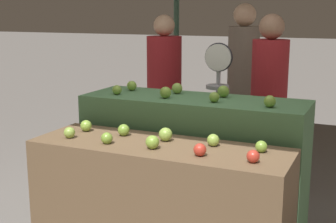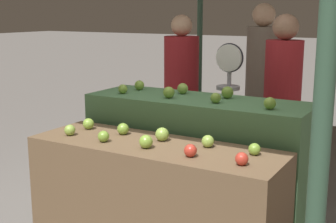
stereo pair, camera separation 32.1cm
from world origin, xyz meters
name	(u,v)px [view 1 (the left image)]	position (x,y,z in m)	size (l,w,h in m)	color
display_counter_front	(159,211)	(0.00, 0.00, 0.45)	(1.66, 0.55, 0.89)	brown
display_counter_back	(193,169)	(0.00, 0.60, 0.55)	(1.66, 0.55, 1.10)	#4C7A4C
apple_front_0	(69,133)	(-0.61, -0.10, 0.93)	(0.07, 0.07, 0.07)	#8EB247
apple_front_1	(107,138)	(-0.31, -0.12, 0.93)	(0.07, 0.07, 0.07)	#7AA338
apple_front_2	(153,142)	(0.00, -0.10, 0.94)	(0.08, 0.08, 0.08)	#84AD3D
apple_front_3	(200,150)	(0.32, -0.12, 0.93)	(0.08, 0.08, 0.08)	red
apple_front_4	(253,156)	(0.63, -0.11, 0.93)	(0.07, 0.07, 0.07)	red
apple_front_5	(86,126)	(-0.61, 0.10, 0.93)	(0.08, 0.08, 0.08)	#84AD3D
apple_front_6	(124,130)	(-0.31, 0.10, 0.93)	(0.08, 0.08, 0.08)	#7AA338
apple_front_7	(166,134)	(0.00, 0.10, 0.94)	(0.09, 0.09, 0.09)	#8EB247
apple_front_8	(213,140)	(0.32, 0.11, 0.93)	(0.08, 0.08, 0.08)	#8EB247
apple_front_9	(261,147)	(0.62, 0.10, 0.93)	(0.07, 0.07, 0.07)	#7AA338
apple_back_0	(117,90)	(-0.59, 0.49, 1.13)	(0.07, 0.07, 0.07)	#84AD3D
apple_back_1	(166,92)	(-0.18, 0.50, 1.14)	(0.09, 0.09, 0.09)	#84AD3D
apple_back_2	(214,97)	(0.19, 0.50, 1.13)	(0.07, 0.07, 0.07)	#84AD3D
apple_back_3	(270,101)	(0.58, 0.48, 1.14)	(0.08, 0.08, 0.08)	#84AD3D
apple_back_4	(132,86)	(-0.57, 0.70, 1.13)	(0.08, 0.08, 0.08)	#84AD3D
apple_back_5	(177,88)	(-0.18, 0.72, 1.14)	(0.08, 0.08, 0.08)	#8EB247
apple_back_6	(223,91)	(0.19, 0.71, 1.14)	(0.09, 0.09, 0.09)	#7AA338
produce_scale	(218,91)	(-0.04, 1.27, 1.04)	(0.25, 0.20, 1.46)	#99999E
person_vendor_at_scale	(269,94)	(0.34, 1.58, 0.99)	(0.32, 0.32, 1.70)	#2D2D38
person_customer_left	(164,83)	(-0.84, 1.91, 0.97)	(0.45, 0.45, 1.69)	#2D2D38
person_customer_right	(243,75)	(-0.09, 2.28, 1.06)	(0.40, 0.40, 1.80)	#2D2D38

